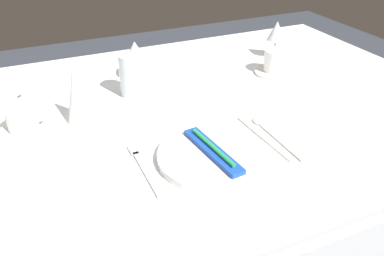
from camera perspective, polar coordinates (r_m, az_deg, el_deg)
name	(u,v)px	position (r m, az deg, el deg)	size (l,w,h in m)	color
dining_table	(169,135)	(1.17, -3.34, -1.09)	(1.80, 1.11, 0.74)	white
dinner_plate	(213,156)	(0.93, 3.02, -4.11)	(0.26, 0.26, 0.02)	white
toothbrush_package	(213,150)	(0.92, 3.05, -3.26)	(0.06, 0.21, 0.02)	blue
fork_outer	(143,167)	(0.91, -7.12, -5.66)	(0.02, 0.21, 0.00)	beige
dinner_knife	(265,138)	(1.02, 10.65, -1.47)	(0.03, 0.23, 0.00)	beige
spoon_soup	(271,133)	(1.05, 11.43, -0.66)	(0.03, 0.22, 0.01)	beige
saucer_left	(4,103)	(1.29, -25.74, 3.25)	(0.13, 0.13, 0.01)	white
coffee_cup_left	(2,92)	(1.27, -26.06, 4.79)	(0.10, 0.08, 0.07)	white
saucer_right	(25,131)	(1.12, -23.23, -0.36)	(0.13, 0.13, 0.01)	white
coffee_cup_right	(22,119)	(1.10, -23.52, 1.26)	(0.10, 0.08, 0.06)	white
saucer_far	(274,72)	(1.41, 11.94, 8.01)	(0.14, 0.14, 0.01)	white
coffee_cup_far	(276,61)	(1.39, 12.20, 9.61)	(0.11, 0.08, 0.07)	white
wine_glass_centre	(135,53)	(1.32, -8.31, 10.76)	(0.08, 0.08, 0.13)	silver
wine_glass_left	(276,33)	(1.53, 12.23, 13.42)	(0.07, 0.07, 0.14)	silver
drink_tumbler	(131,78)	(1.21, -8.94, 7.19)	(0.07, 0.07, 0.13)	silver
napkin_folded	(77,93)	(1.08, -16.43, 4.89)	(0.07, 0.07, 0.18)	white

